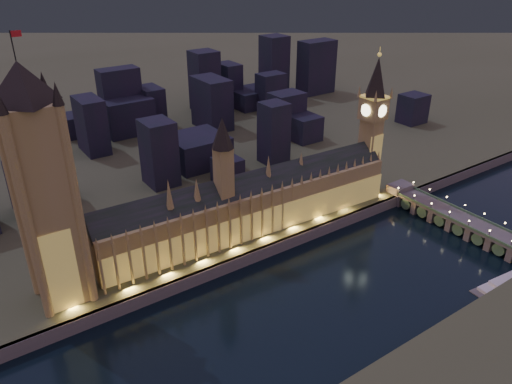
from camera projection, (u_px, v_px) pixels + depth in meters
ground_plane at (306, 293)px, 272.50m from camera, size 2000.00×2000.00×0.00m
north_bank at (51, 85)px, 652.57m from camera, size 2000.00×960.00×8.00m
embankment_wall at (262, 253)px, 300.81m from camera, size 2000.00×2.50×8.00m
palace_of_westminster at (251, 204)px, 309.13m from camera, size 202.00×28.38×78.00m
victoria_tower at (42, 181)px, 228.80m from camera, size 31.68×31.68×132.45m
elizabeth_tower at (373, 115)px, 343.47m from camera, size 18.00×18.00×103.12m
westminster_bridge at (456, 221)px, 331.53m from camera, size 17.35×113.00×15.90m
river_boat at (508, 281)px, 279.57m from camera, size 50.17×16.40×4.50m
city_backdrop at (168, 113)px, 460.00m from camera, size 474.07×215.63×69.58m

